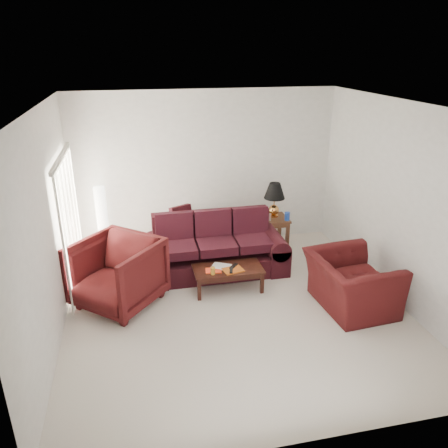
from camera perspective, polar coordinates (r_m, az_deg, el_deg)
The scene contains 19 objects.
floor at distance 6.76m, azimuth 1.55°, elevation -10.97°, with size 5.00×5.00×0.00m, color beige.
blinds at distance 7.35m, azimuth -19.55°, elevation 0.01°, with size 0.10×2.00×2.16m, color silver.
sofa at distance 7.55m, azimuth -1.15°, elevation -2.85°, with size 2.44×1.06×1.00m, color black, non-canonical shape.
throw_pillow at distance 8.15m, azimuth -5.58°, elevation 0.94°, with size 0.42×0.12×0.42m, color black.
end_table at distance 8.63m, azimuth 6.32°, elevation -1.07°, with size 0.57×0.57×0.62m, color #4D351A, non-canonical shape.
table_lamp at distance 8.47m, azimuth 6.58°, elevation 3.15°, with size 0.40×0.40×0.68m, color #D08B41, non-canonical shape.
clock at distance 8.35m, azimuth 5.70°, elevation 0.93°, with size 0.14×0.05×0.14m, color silver.
blue_canister at distance 8.39m, azimuth 8.25°, elevation 1.01°, with size 0.10×0.10×0.16m, color #173999.
picture_frame at distance 8.59m, azimuth 4.76°, elevation 1.69°, with size 0.13×0.02×0.16m, color silver.
floor_lamp at distance 8.28m, azimuth -15.58°, elevation 0.14°, with size 0.23×0.23×1.41m, color white, non-canonical shape.
armchair_left at distance 6.80m, azimuth -13.78°, elevation -6.29°, with size 1.12×1.16×1.05m, color #420F10.
armchair_right at distance 6.87m, azimuth 16.26°, elevation -7.40°, with size 1.25×1.09×0.81m, color #3E0E0F.
coffee_table at distance 7.15m, azimuth 0.51°, elevation -7.13°, with size 1.11×0.56×0.39m, color black, non-canonical shape.
magazine_red at distance 6.96m, azimuth -1.38°, elevation -6.10°, with size 0.25×0.19×0.01m, color red.
magazine_white at distance 7.08m, azimuth -0.37°, elevation -5.56°, with size 0.30×0.22×0.02m, color white.
magazine_orange at distance 6.98m, azimuth 1.18°, elevation -6.02°, with size 0.31×0.23×0.02m, color #B95415.
remote_a at distance 6.92m, azimuth 0.96°, elevation -6.08°, with size 0.05×0.17×0.02m, color black.
remote_b at distance 7.05m, azimuth 1.27°, elevation -5.52°, with size 0.06×0.19×0.02m, color black.
yellow_glass at distance 6.84m, azimuth -1.47°, elevation -6.13°, with size 0.07×0.07×0.12m, color gold.
Camera 1 is at (-1.37, -5.49, 3.69)m, focal length 35.00 mm.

